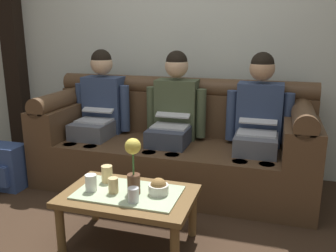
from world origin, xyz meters
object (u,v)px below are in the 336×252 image
at_px(person_middle, 174,115).
at_px(person_right, 258,121).
at_px(couch, 174,145).
at_px(snack_bowl, 158,187).
at_px(cup_far_left, 91,183).
at_px(cup_near_left, 133,195).
at_px(cup_near_right, 107,174).
at_px(person_left, 99,110).
at_px(coffee_table, 129,200).
at_px(cup_far_center, 113,185).
at_px(backpack_left, 5,167).
at_px(flower_vase, 133,164).

bearing_deg(person_middle, person_right, 0.00).
distance_m(couch, snack_bowl, 1.05).
height_order(person_middle, cup_far_left, person_middle).
relative_size(cup_near_left, cup_near_right, 0.79).
bearing_deg(snack_bowl, person_left, 132.54).
relative_size(person_middle, coffee_table, 1.43).
bearing_deg(person_right, cup_far_center, -127.23).
relative_size(snack_bowl, cup_far_center, 1.28).
bearing_deg(backpack_left, snack_bowl, -16.34).
bearing_deg(cup_far_center, cup_near_left, -25.77).
xyz_separation_m(cup_far_left, backpack_left, (-1.18, 0.56, -0.23)).
relative_size(person_right, cup_far_left, 11.03).
bearing_deg(cup_near_left, flower_vase, 110.76).
distance_m(person_middle, backpack_left, 1.59).
bearing_deg(coffee_table, backpack_left, 160.51).
bearing_deg(person_middle, backpack_left, -158.78).
relative_size(person_left, cup_far_left, 11.03).
relative_size(coffee_table, backpack_left, 2.11).
xyz_separation_m(person_middle, person_right, (0.74, 0.00, -0.00)).
distance_m(snack_bowl, backpack_left, 1.69).
distance_m(couch, cup_near_right, 0.97).
relative_size(couch, cup_far_center, 24.40).
height_order(person_right, cup_far_center, person_right).
bearing_deg(couch, flower_vase, -87.66).
distance_m(person_right, cup_far_center, 1.39).
height_order(person_right, coffee_table, person_right).
bearing_deg(cup_far_left, snack_bowl, 11.07).
distance_m(couch, flower_vase, 1.09).
relative_size(person_right, coffee_table, 1.43).
relative_size(person_left, snack_bowl, 9.46).
bearing_deg(couch, cup_far_center, -94.53).
distance_m(cup_near_right, cup_far_left, 0.17).
bearing_deg(coffee_table, snack_bowl, 8.31).
height_order(snack_bowl, cup_far_left, cup_far_left).
bearing_deg(cup_far_left, cup_near_right, 78.43).
bearing_deg(flower_vase, backpack_left, 160.67).
xyz_separation_m(coffee_table, cup_far_center, (-0.09, -0.04, 0.11)).
relative_size(flower_vase, cup_far_center, 3.66).
relative_size(cup_far_center, cup_far_left, 0.91).
relative_size(cup_near_left, backpack_left, 0.22).
relative_size(person_left, coffee_table, 1.43).
xyz_separation_m(person_left, cup_near_left, (0.83, -1.17, -0.23)).
distance_m(couch, cup_near_left, 1.18).
bearing_deg(coffee_table, person_middle, 90.00).
bearing_deg(cup_near_right, backpack_left, 162.03).
bearing_deg(cup_far_left, person_middle, 77.89).
bearing_deg(couch, cup_far_left, -102.06).
height_order(cup_far_center, cup_far_left, cup_far_left).
relative_size(person_middle, backpack_left, 3.01).
height_order(person_middle, cup_near_left, person_middle).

